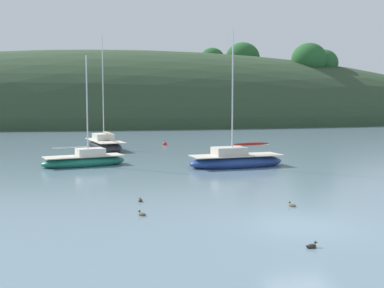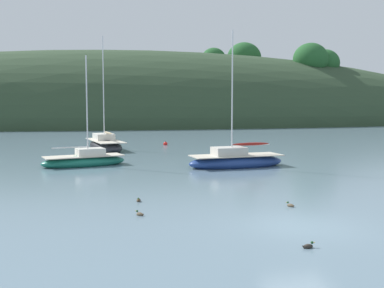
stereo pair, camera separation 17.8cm
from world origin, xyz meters
The scene contains 10 objects.
ground_plane centered at (0.00, 0.00, 0.00)m, with size 400.00×400.00×0.00m, color slate.
far_shoreline_hill centered at (0.15, 75.66, 0.07)m, with size 150.00×36.00×30.50m.
sailboat_red_portside centered at (-6.46, 28.86, 0.45)m, with size 4.00×7.75×10.71m.
sailboat_yellow_far centered at (2.12, 15.33, 0.42)m, with size 7.06×3.14×9.52m.
sailboat_teal_outer centered at (-8.08, 17.96, 0.36)m, with size 6.19×3.50×7.86m.
mooring_buoy_outer centered at (-0.32, 32.32, 0.12)m, with size 0.44×0.44×0.54m.
duck_lone_right centered at (0.90, 2.99, 0.05)m, with size 0.32×0.41×0.24m.
duck_straggler centered at (-5.40, 5.33, 0.05)m, with size 0.24×0.43×0.24m.
duck_lead centered at (-0.86, -2.53, 0.05)m, with size 0.43×0.23×0.24m.
duck_lone_left centered at (-5.58, 2.67, 0.05)m, with size 0.36×0.38×0.24m.
Camera 1 is at (-7.35, -15.79, 4.51)m, focal length 44.49 mm.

